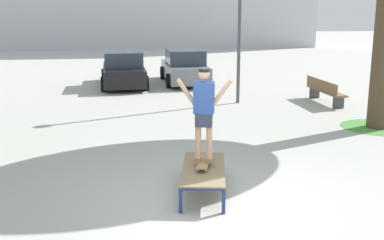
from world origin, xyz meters
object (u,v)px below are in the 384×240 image
at_px(skateboard, 204,163).
at_px(park_bench, 325,91).
at_px(car_black, 124,70).
at_px(car_grey, 185,68).
at_px(skater, 204,109).
at_px(skate_box, 203,170).

distance_m(skateboard, park_bench, 9.45).
height_order(car_black, park_bench, car_black).
bearing_deg(car_grey, skater, -95.56).
distance_m(car_grey, park_bench, 6.86).
bearing_deg(park_bench, car_black, 145.44).
relative_size(skate_box, park_bench, 0.83).
bearing_deg(skate_box, park_bench, 54.06).
xyz_separation_m(skateboard, car_grey, (1.26, 12.96, 0.15)).
relative_size(skater, car_black, 0.40).
distance_m(skate_box, skateboard, 0.14).
relative_size(skateboard, car_grey, 0.19).
distance_m(skate_box, skater, 1.12).
relative_size(car_grey, park_bench, 1.75).
height_order(skate_box, car_black, car_black).
bearing_deg(skateboard, skate_box, -100.63).
xyz_separation_m(skateboard, skater, (0.00, 0.00, 0.99)).
bearing_deg(skate_box, skater, 79.27).
bearing_deg(park_bench, skateboard, -126.14).
distance_m(skater, car_black, 12.58).
relative_size(skateboard, car_black, 0.19).
bearing_deg(car_grey, skateboard, -95.56).
relative_size(skate_box, car_black, 0.47).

